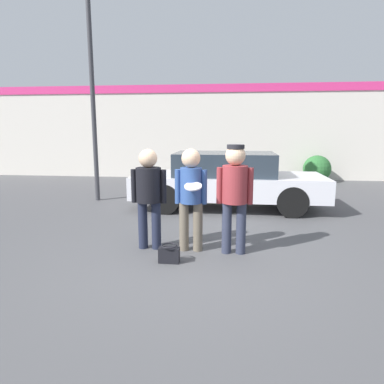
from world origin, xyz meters
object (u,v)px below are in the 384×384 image
person_left (149,190)px  person_right (235,189)px  parked_car_near (227,180)px  handbag (169,254)px  shrub (317,169)px  street_lamp (101,57)px  person_middle_with_frisbee (191,192)px

person_left → person_right: bearing=-2.9°
parked_car_near → person_right: bearing=-87.1°
person_right → handbag: bearing=-151.7°
person_left → person_right: (1.35, -0.07, 0.06)m
shrub → handbag: (-3.95, -8.14, -0.37)m
street_lamp → shrub: 8.20m
person_left → person_right: 1.35m
person_middle_with_frisbee → shrub: bearing=64.1°
person_left → parked_car_near: size_ratio=0.35×
person_left → parked_car_near: person_left is taller
person_middle_with_frisbee → person_right: size_ratio=0.96×
person_middle_with_frisbee → handbag: person_middle_with_frisbee is taller
person_middle_with_frisbee → parked_car_near: 3.16m
parked_car_near → shrub: bearing=54.7°
shrub → street_lamp: bearing=-148.3°
person_left → street_lamp: size_ratio=0.27×
parked_car_near → person_left: bearing=-111.0°
person_left → person_middle_with_frisbee: 0.67m
person_left → parked_car_near: 3.31m
person_right → street_lamp: street_lamp is taller
street_lamp → person_middle_with_frisbee: bearing=-53.1°
person_middle_with_frisbee → shrub: (3.69, 7.59, -0.46)m
person_middle_with_frisbee → shrub: size_ratio=1.64×
shrub → handbag: bearing=-115.9°
person_right → shrub: size_ratio=1.71×
street_lamp → shrub: size_ratio=6.11×
person_middle_with_frisbee → handbag: 1.02m
person_left → person_middle_with_frisbee: size_ratio=0.99×
handbag → street_lamp: bearing=120.7°
person_middle_with_frisbee → handbag: (-0.25, -0.54, -0.82)m
person_right → street_lamp: size_ratio=0.28×
person_left → shrub: 8.75m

